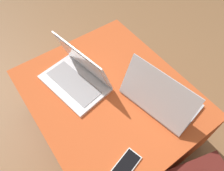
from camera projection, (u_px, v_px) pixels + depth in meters
ground_plane at (110, 126)px, 1.52m from camera, size 14.00×14.00×0.00m
ottoman at (110, 111)px, 1.34m from camera, size 0.94×0.80×0.42m
laptop_near at (77, 76)px, 1.17m from camera, size 0.40×0.30×0.24m
laptop_far at (160, 97)px, 1.10m from camera, size 0.41×0.30×0.23m
cell_phone at (126, 165)px, 0.95m from camera, size 0.11×0.15×0.01m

